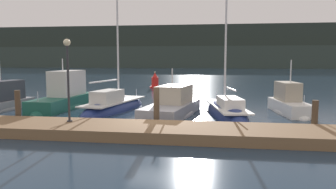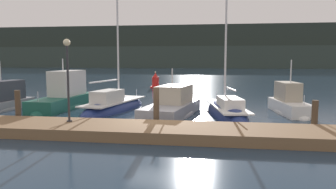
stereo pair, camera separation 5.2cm
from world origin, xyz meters
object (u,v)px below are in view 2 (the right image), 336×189
at_px(sailboat_berth_4, 114,108).
at_px(motorboat_berth_7, 290,108).
at_px(dock_lamppost, 68,66).
at_px(channel_buoy, 155,82).
at_px(motorboat_berth_3, 64,101).
at_px(motorboat_berth_5, 172,110).
at_px(sailboat_berth_6, 227,113).
at_px(motorboat_berth_2, 2,105).

relative_size(sailboat_berth_4, motorboat_berth_7, 2.15).
distance_m(sailboat_berth_4, dock_lamppost, 6.84).
bearing_deg(dock_lamppost, channel_buoy, 90.79).
xyz_separation_m(motorboat_berth_3, motorboat_berth_5, (7.55, -1.64, -0.13)).
bearing_deg(motorboat_berth_3, motorboat_berth_5, -12.28).
relative_size(sailboat_berth_6, dock_lamppost, 3.15).
height_order(motorboat_berth_2, motorboat_berth_3, motorboat_berth_3).
xyz_separation_m(motorboat_berth_3, sailboat_berth_4, (3.62, -0.44, -0.30)).
xyz_separation_m(sailboat_berth_6, motorboat_berth_7, (3.78, 1.16, 0.24)).
bearing_deg(motorboat_berth_5, motorboat_berth_7, 13.00).
distance_m(sailboat_berth_4, sailboat_berth_6, 7.15).
distance_m(motorboat_berth_5, motorboat_berth_7, 7.15).
height_order(sailboat_berth_6, motorboat_berth_7, sailboat_berth_6).
distance_m(motorboat_berth_5, dock_lamppost, 6.97).
xyz_separation_m(motorboat_berth_5, dock_lamppost, (-4.03, -5.03, 2.66)).
height_order(motorboat_berth_3, motorboat_berth_5, motorboat_berth_3).
bearing_deg(channel_buoy, motorboat_berth_2, -111.20).
relative_size(motorboat_berth_2, motorboat_berth_7, 1.12).
relative_size(motorboat_berth_5, dock_lamppost, 1.82).
bearing_deg(channel_buoy, motorboat_berth_3, -101.31).
height_order(motorboat_berth_2, motorboat_berth_7, motorboat_berth_7).
distance_m(motorboat_berth_7, dock_lamppost, 13.10).
bearing_deg(sailboat_berth_4, channel_buoy, 91.44).
bearing_deg(dock_lamppost, sailboat_berth_6, 37.17).
bearing_deg(motorboat_berth_2, sailboat_berth_6, 0.87).
xyz_separation_m(sailboat_berth_4, sailboat_berth_6, (7.11, -0.76, -0.02)).
bearing_deg(motorboat_berth_7, motorboat_berth_3, 179.86).
xyz_separation_m(motorboat_berth_5, motorboat_berth_7, (6.96, 1.61, 0.04)).
bearing_deg(motorboat_berth_7, sailboat_berth_6, -162.88).
bearing_deg(sailboat_berth_4, dock_lamppost, -90.93).
bearing_deg(sailboat_berth_6, motorboat_berth_3, 173.62).
xyz_separation_m(motorboat_berth_2, dock_lamppost, (7.08, -5.25, 2.62)).
relative_size(motorboat_berth_2, dock_lamppost, 1.51).
distance_m(motorboat_berth_3, motorboat_berth_7, 14.51).
distance_m(sailboat_berth_4, motorboat_berth_5, 4.11).
height_order(motorboat_berth_5, motorboat_berth_7, motorboat_berth_7).
distance_m(motorboat_berth_2, motorboat_berth_5, 11.12).
bearing_deg(motorboat_berth_2, sailboat_berth_4, 7.74).
relative_size(motorboat_berth_2, sailboat_berth_4, 0.52).
height_order(motorboat_berth_3, channel_buoy, motorboat_berth_3).
distance_m(motorboat_berth_2, motorboat_berth_3, 3.83).
height_order(motorboat_berth_5, channel_buoy, motorboat_berth_5).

